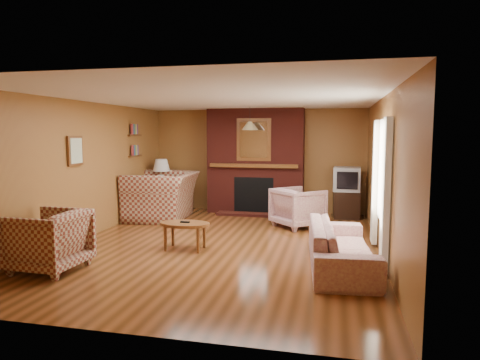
% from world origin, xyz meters
% --- Properties ---
extents(floor, '(6.50, 6.50, 0.00)m').
position_xyz_m(floor, '(0.00, 0.00, 0.00)').
color(floor, '#4B2910').
rests_on(floor, ground).
extents(ceiling, '(6.50, 6.50, 0.00)m').
position_xyz_m(ceiling, '(0.00, 0.00, 2.40)').
color(ceiling, white).
rests_on(ceiling, wall_back).
extents(wall_back, '(6.50, 0.00, 6.50)m').
position_xyz_m(wall_back, '(0.00, 3.25, 1.20)').
color(wall_back, olive).
rests_on(wall_back, floor).
extents(wall_front, '(6.50, 0.00, 6.50)m').
position_xyz_m(wall_front, '(0.00, -3.25, 1.20)').
color(wall_front, olive).
rests_on(wall_front, floor).
extents(wall_left, '(0.00, 6.50, 6.50)m').
position_xyz_m(wall_left, '(-2.50, 0.00, 1.20)').
color(wall_left, olive).
rests_on(wall_left, floor).
extents(wall_right, '(0.00, 6.50, 6.50)m').
position_xyz_m(wall_right, '(2.50, 0.00, 1.20)').
color(wall_right, olive).
rests_on(wall_right, floor).
extents(fireplace, '(2.20, 0.82, 2.40)m').
position_xyz_m(fireplace, '(0.00, 2.98, 1.18)').
color(fireplace, '#521812').
rests_on(fireplace, floor).
extents(window_right, '(0.10, 1.85, 2.00)m').
position_xyz_m(window_right, '(2.45, -0.20, 1.13)').
color(window_right, beige).
rests_on(window_right, wall_right).
extents(bookshelf, '(0.09, 0.55, 0.71)m').
position_xyz_m(bookshelf, '(-2.44, 1.90, 1.67)').
color(bookshelf, brown).
rests_on(bookshelf, wall_left).
extents(botanical_print, '(0.05, 0.40, 0.50)m').
position_xyz_m(botanical_print, '(-2.47, -0.30, 1.55)').
color(botanical_print, brown).
rests_on(botanical_print, wall_left).
extents(pendant_light, '(0.36, 0.36, 0.48)m').
position_xyz_m(pendant_light, '(0.00, 2.30, 2.00)').
color(pendant_light, black).
rests_on(pendant_light, ceiling).
extents(plaid_loveseat, '(1.47, 1.65, 1.00)m').
position_xyz_m(plaid_loveseat, '(-1.85, 1.88, 0.50)').
color(plaid_loveseat, maroon).
rests_on(plaid_loveseat, floor).
extents(plaid_armchair, '(0.94, 0.91, 0.82)m').
position_xyz_m(plaid_armchair, '(-1.95, -1.78, 0.41)').
color(plaid_armchair, maroon).
rests_on(plaid_armchair, floor).
extents(floral_sofa, '(0.99, 2.15, 0.61)m').
position_xyz_m(floral_sofa, '(1.90, -0.79, 0.31)').
color(floral_sofa, beige).
rests_on(floral_sofa, floor).
extents(floral_armchair, '(1.19, 1.19, 0.78)m').
position_xyz_m(floral_armchair, '(1.10, 1.67, 0.39)').
color(floral_armchair, beige).
rests_on(floral_armchair, floor).
extents(coffee_table, '(0.81, 0.50, 0.45)m').
position_xyz_m(coffee_table, '(-0.51, -0.38, 0.37)').
color(coffee_table, brown).
rests_on(coffee_table, floor).
extents(side_table, '(0.49, 0.49, 0.60)m').
position_xyz_m(side_table, '(-2.10, 2.45, 0.30)').
color(side_table, brown).
rests_on(side_table, floor).
extents(table_lamp, '(0.40, 0.40, 0.65)m').
position_xyz_m(table_lamp, '(-2.10, 2.45, 0.97)').
color(table_lamp, silver).
rests_on(table_lamp, side_table).
extents(tv_stand, '(0.57, 0.53, 0.59)m').
position_xyz_m(tv_stand, '(2.05, 2.80, 0.30)').
color(tv_stand, black).
rests_on(tv_stand, floor).
extents(crt_tv, '(0.58, 0.58, 0.52)m').
position_xyz_m(crt_tv, '(2.05, 2.79, 0.85)').
color(crt_tv, '#9A9DA2').
rests_on(crt_tv, tv_stand).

